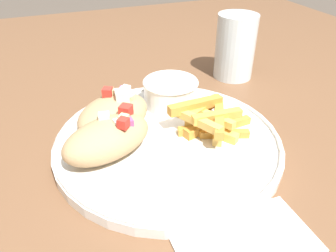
{
  "coord_description": "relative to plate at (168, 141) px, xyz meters",
  "views": [
    {
      "loc": [
        -0.11,
        -0.36,
        0.97
      ],
      "look_at": [
        0.02,
        -0.03,
        0.74
      ],
      "focal_mm": 35.0,
      "sensor_mm": 36.0,
      "label": 1
    }
  ],
  "objects": [
    {
      "name": "fries_pile",
      "position": [
        0.06,
        -0.0,
        0.02
      ],
      "size": [
        0.12,
        0.1,
        0.04
      ],
      "color": "gold",
      "rests_on": "plate"
    },
    {
      "name": "sauce_ramekin",
      "position": [
        0.04,
        0.08,
        0.03
      ],
      "size": [
        0.09,
        0.09,
        0.04
      ],
      "color": "white",
      "rests_on": "plate"
    },
    {
      "name": "table",
      "position": [
        -0.02,
        0.03,
        -0.07
      ],
      "size": [
        1.46,
        1.46,
        0.7
      ],
      "color": "brown",
      "rests_on": "ground_plane"
    },
    {
      "name": "pita_sandwich_far",
      "position": [
        -0.06,
        0.05,
        0.03
      ],
      "size": [
        0.14,
        0.13,
        0.06
      ],
      "rotation": [
        0.0,
        0.0,
        0.67
      ],
      "color": "tan",
      "rests_on": "plate"
    },
    {
      "name": "napkin",
      "position": [
        0.01,
        -0.17,
        -0.01
      ],
      "size": [
        0.14,
        0.07,
        0.0
      ],
      "rotation": [
        0.0,
        0.0,
        0.0
      ],
      "color": "white",
      "rests_on": "table"
    },
    {
      "name": "plate",
      "position": [
        0.0,
        0.0,
        0.0
      ],
      "size": [
        0.3,
        0.3,
        0.02
      ],
      "color": "white",
      "rests_on": "table"
    },
    {
      "name": "pita_sandwich_near",
      "position": [
        -0.08,
        -0.0,
        0.03
      ],
      "size": [
        0.13,
        0.11,
        0.05
      ],
      "rotation": [
        0.0,
        0.0,
        0.37
      ],
      "color": "tan",
      "rests_on": "plate"
    },
    {
      "name": "water_glass",
      "position": [
        0.2,
        0.17,
        0.04
      ],
      "size": [
        0.07,
        0.07,
        0.12
      ],
      "color": "silver",
      "rests_on": "table"
    }
  ]
}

